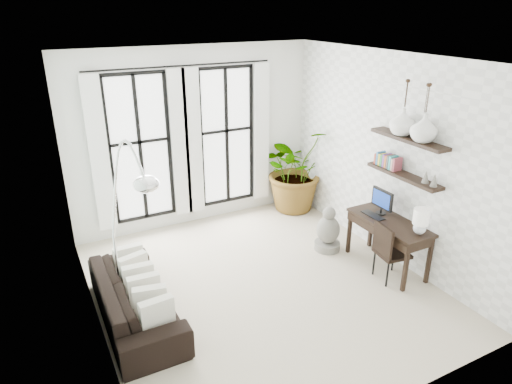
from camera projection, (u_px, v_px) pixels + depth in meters
floor at (261, 285)px, 6.69m from camera, size 5.00×5.00×0.00m
ceiling at (262, 59)px, 5.47m from camera, size 5.00×5.00×0.00m
wall_left at (85, 217)px, 5.11m from camera, size 0.00×5.00×5.00m
wall_right at (389, 159)px, 7.05m from camera, size 0.00×5.00×5.00m
wall_back at (195, 138)px, 8.13m from camera, size 4.50×0.00×4.50m
windows at (186, 143)px, 8.00m from camera, size 3.26×0.13×2.65m
wall_shelves at (404, 160)px, 6.59m from camera, size 0.25×1.30×0.60m
sofa at (135, 299)px, 5.86m from camera, size 0.84×2.13×0.62m
throw_pillows at (141, 284)px, 5.83m from camera, size 0.40×1.52×0.40m
plant at (295, 168)px, 8.91m from camera, size 1.82×1.68×1.68m
desk at (391, 226)px, 6.83m from camera, size 0.57×1.35×1.19m
desk_chair at (388, 249)px, 6.63m from camera, size 0.48×0.48×0.91m
arc_lamp at (127, 187)px, 5.54m from camera, size 0.73×0.70×2.36m
buddha at (328, 232)px, 7.55m from camera, size 0.43×0.43×0.77m
vase_a at (424, 128)px, 6.15m from camera, size 0.37×0.37×0.38m
vase_b at (403, 122)px, 6.48m from camera, size 0.37×0.37×0.38m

